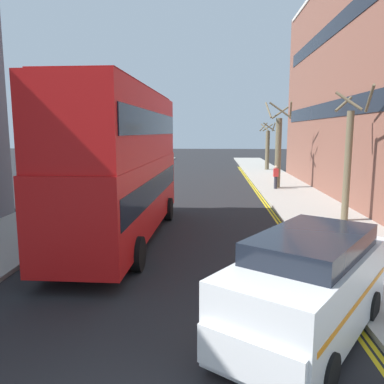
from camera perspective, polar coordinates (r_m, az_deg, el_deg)
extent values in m
cube|color=#ADA89E|center=(20.66, 17.66, -2.74)|extent=(4.00, 80.00, 0.14)
cube|color=#ADA89E|center=(21.46, -18.27, -2.35)|extent=(4.00, 80.00, 0.14)
cube|color=yellow|center=(18.32, 12.83, -4.21)|extent=(0.10, 56.00, 0.01)
cube|color=yellow|center=(18.29, 12.33, -4.21)|extent=(0.10, 56.00, 0.01)
cube|color=red|center=(14.81, -10.08, -0.35)|extent=(2.75, 10.85, 2.60)
cube|color=red|center=(14.63, -10.35, 9.56)|extent=(2.69, 10.64, 2.50)
cube|color=black|center=(14.77, -10.11, 0.80)|extent=(2.77, 10.42, 0.84)
cube|color=black|center=(14.63, -10.36, 9.95)|extent=(2.75, 10.21, 0.80)
cube|color=yellow|center=(19.90, -6.33, 6.56)|extent=(2.00, 0.11, 0.44)
cube|color=maroon|center=(14.70, -10.49, 14.63)|extent=(2.47, 9.77, 0.10)
cylinder|color=black|center=(18.53, -11.15, -2.37)|extent=(0.32, 1.05, 1.04)
cylinder|color=black|center=(18.03, -3.46, -2.53)|extent=(0.32, 1.05, 1.04)
cylinder|color=black|center=(12.41, -19.49, -8.34)|extent=(0.32, 1.05, 1.04)
cylinder|color=black|center=(11.64, -8.01, -9.04)|extent=(0.32, 1.05, 1.04)
cube|color=white|center=(8.23, 16.69, -13.97)|extent=(4.21, 4.96, 1.50)
cube|color=black|center=(8.10, 17.33, -8.37)|extent=(3.13, 3.49, 0.76)
cube|color=white|center=(6.79, 10.56, -21.41)|extent=(2.15, 1.98, 0.67)
cube|color=orange|center=(8.21, 16.71, -13.65)|extent=(4.01, 4.66, 0.10)
cylinder|color=black|center=(7.03, 19.39, -23.88)|extent=(0.56, 0.69, 0.68)
cylinder|color=black|center=(7.65, 5.56, -20.46)|extent=(0.56, 0.69, 0.68)
cylinder|color=black|center=(9.55, 25.00, -15.09)|extent=(0.56, 0.69, 0.68)
cylinder|color=black|center=(10.02, 14.60, -13.37)|extent=(0.56, 0.69, 0.68)
cylinder|color=#2D2D38|center=(27.61, 12.24, 1.37)|extent=(0.22, 0.22, 0.85)
cube|color=red|center=(27.53, 12.29, 2.82)|extent=(0.34, 0.22, 0.56)
sphere|color=beige|center=(27.49, 12.32, 3.63)|extent=(0.20, 0.20, 0.20)
cylinder|color=#6B6047|center=(18.38, 21.98, 3.48)|extent=(0.30, 0.30, 4.84)
cylinder|color=#6B6047|center=(18.48, 24.77, 12.43)|extent=(0.40, 1.48, 1.09)
cylinder|color=#6B6047|center=(18.65, 21.46, 11.99)|extent=(0.88, 0.55, 0.71)
cylinder|color=#6B6047|center=(17.82, 22.15, 12.36)|extent=(1.05, 0.68, 0.85)
cylinder|color=#6B6047|center=(27.98, 12.59, 5.60)|extent=(0.42, 0.42, 4.88)
cylinder|color=#6B6047|center=(27.99, 14.38, 11.62)|extent=(0.37, 1.55, 1.14)
cylinder|color=#6B6047|center=(28.53, 12.88, 11.35)|extent=(1.17, 0.40, 0.87)
cylinder|color=#6B6047|center=(27.77, 11.22, 11.79)|extent=(0.30, 1.61, 1.17)
cylinder|color=#6B6047|center=(27.25, 12.90, 11.72)|extent=(1.51, 0.28, 1.11)
cylinder|color=#6B6047|center=(41.50, 11.07, 6.06)|extent=(0.42, 0.42, 4.03)
cylinder|color=#6B6047|center=(41.59, 11.97, 9.38)|extent=(0.21, 1.23, 0.91)
cylinder|color=#6B6047|center=(41.97, 11.12, 9.33)|extent=(1.09, 0.19, 0.81)
cylinder|color=#6B6047|center=(41.83, 10.51, 9.44)|extent=(0.98, 0.96, 0.93)
cylinder|color=#6B6047|center=(41.07, 10.70, 9.36)|extent=(0.81, 0.89, 0.81)
cylinder|color=#6B6047|center=(40.88, 11.30, 9.42)|extent=(1.23, 0.14, 0.91)
cube|color=black|center=(26.08, 20.58, 22.17)|extent=(0.04, 24.64, 1.00)
cube|color=black|center=(25.37, 19.97, 11.44)|extent=(0.04, 24.64, 1.00)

